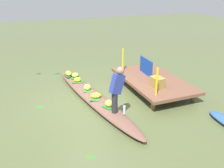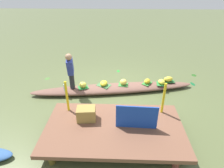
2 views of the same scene
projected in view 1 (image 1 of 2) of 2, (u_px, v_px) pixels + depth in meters
The scene contains 25 objects.
canal_water at pixel (93, 100), 7.63m from camera, with size 40.00×40.00×0.00m, color #515B36.
dock_platform at pixel (152, 80), 8.33m from camera, with size 3.20×1.80×0.39m.
vendor_boat at pixel (93, 97), 7.59m from camera, with size 5.49×0.64×0.23m, color brown.
leaf_mat_0 at pixel (109, 106), 6.74m from camera, with size 0.32×0.28×0.01m, color #297D33.
banana_bunch_0 at pixel (109, 103), 6.71m from camera, with size 0.23×0.21×0.20m, color #E9D64A.
leaf_mat_1 at pixel (87, 90), 7.81m from camera, with size 0.32×0.29×0.01m, color #3A8339.
banana_bunch_1 at pixel (87, 87), 7.77m from camera, with size 0.23×0.22×0.20m, color #F0D656.
leaf_mat_2 at pixel (78, 82), 8.46m from camera, with size 0.35×0.24×0.01m, color #348033.
banana_bunch_2 at pixel (77, 80), 8.43m from camera, with size 0.25×0.19×0.16m, color gold.
leaf_mat_3 at pixel (75, 77), 8.89m from camera, with size 0.31×0.32×0.01m, color #2A7535.
banana_bunch_3 at pixel (75, 75), 8.86m from camera, with size 0.22×0.24×0.17m, color #F2E447.
leaf_mat_4 at pixel (69, 75), 9.05m from camera, with size 0.44×0.24×0.01m, color #225F2A.
banana_bunch_4 at pixel (68, 73), 9.02m from camera, with size 0.31×0.19×0.18m, color yellow.
leaf_mat_5 at pixel (96, 98), 7.26m from camera, with size 0.43×0.31×0.01m, color #3E753F.
banana_bunch_5 at pixel (96, 95), 7.23m from camera, with size 0.31×0.23×0.16m, color yellow.
vendor_person at pixel (117, 87), 6.23m from camera, with size 0.24×0.43×1.25m.
water_bottle at pixel (124, 110), 6.31m from camera, with size 0.07×0.07×0.23m, color silver.
market_banner at pixel (146, 67), 8.63m from camera, with size 0.93×0.03×0.58m, color #163D9F.
railing_post_west at pixel (123, 60), 8.98m from camera, with size 0.06×0.06×0.84m, color yellow.
railing_post_east at pixel (157, 82), 6.92m from camera, with size 0.06×0.06×0.84m, color yellow.
produce_crate at pixel (157, 82), 7.58m from camera, with size 0.44×0.32×0.33m, color olive.
drifting_plant_0 at pixel (91, 156), 5.13m from camera, with size 0.23×0.18×0.01m, color #436F2F.
drifting_plant_1 at pixel (57, 74), 9.90m from camera, with size 0.27×0.13×0.01m, color #105329.
drifting_plant_2 at pixel (39, 74), 9.90m from camera, with size 0.21×0.19×0.01m, color #225119.
drifting_plant_3 at pixel (39, 107), 7.21m from camera, with size 0.21×0.12×0.01m, color #258C2B.
Camera 1 is at (6.60, -1.96, 3.39)m, focal length 38.40 mm.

